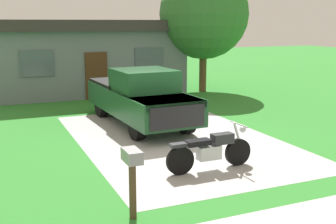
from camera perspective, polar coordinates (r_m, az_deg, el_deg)
ground_plane at (r=12.60m, az=0.98°, el=-3.62°), size 80.00×80.00×0.00m
driveway_pad at (r=12.60m, az=0.98°, el=-3.61°), size 5.52×8.54×0.01m
motorcycle at (r=9.94m, az=5.75°, el=-5.14°), size 2.21×0.70×1.09m
pickup_truck at (r=14.32m, az=-3.90°, el=2.14°), size 2.25×5.71×1.90m
mailbox at (r=7.36m, az=-4.84°, el=-7.16°), size 0.26×0.48×1.26m
shade_tree at (r=21.15m, az=4.83°, el=12.96°), size 4.35×4.35×5.96m
neighbor_house at (r=21.62m, az=-11.28°, el=7.49°), size 9.60×5.60×3.50m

